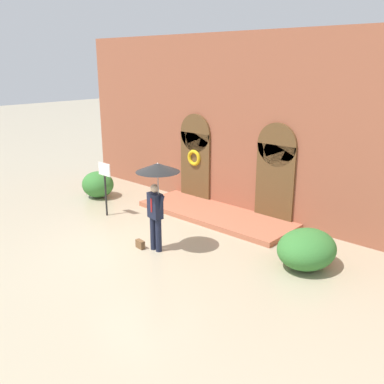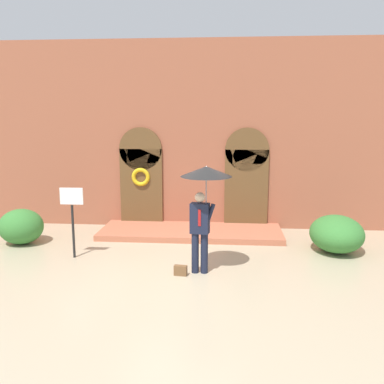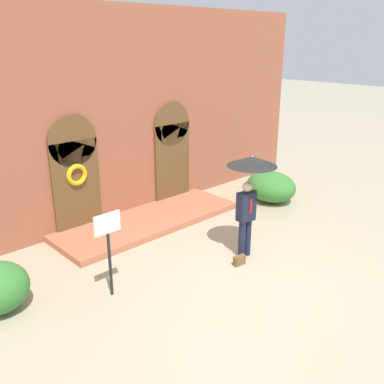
# 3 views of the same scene
# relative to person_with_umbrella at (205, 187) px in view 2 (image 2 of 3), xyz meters

# --- Properties ---
(ground_plane) EXTENTS (80.00, 80.00, 0.00)m
(ground_plane) POSITION_rel_person_with_umbrella_xyz_m (-0.55, -0.08, -1.91)
(ground_plane) COLOR tan
(building_facade) EXTENTS (14.00, 2.30, 5.60)m
(building_facade) POSITION_rel_person_with_umbrella_xyz_m (-0.55, 4.08, 0.77)
(building_facade) COLOR #9E563D
(building_facade) RESTS_ON ground
(person_with_umbrella) EXTENTS (1.10, 1.10, 2.36)m
(person_with_umbrella) POSITION_rel_person_with_umbrella_xyz_m (0.00, 0.00, 0.00)
(person_with_umbrella) COLOR #191E33
(person_with_umbrella) RESTS_ON ground
(handbag) EXTENTS (0.29, 0.16, 0.22)m
(handbag) POSITION_rel_person_with_umbrella_xyz_m (-0.50, -0.20, -1.80)
(handbag) COLOR brown
(handbag) RESTS_ON ground
(sign_post) EXTENTS (0.56, 0.06, 1.72)m
(sign_post) POSITION_rel_person_with_umbrella_xyz_m (-3.21, 0.76, -0.75)
(sign_post) COLOR black
(sign_post) RESTS_ON ground
(shrub_left) EXTENTS (1.18, 1.10, 0.94)m
(shrub_left) POSITION_rel_person_with_umbrella_xyz_m (-5.01, 1.74, -1.44)
(shrub_left) COLOR #387A33
(shrub_left) RESTS_ON ground
(shrub_right) EXTENTS (1.33, 1.59, 0.92)m
(shrub_right) POSITION_rel_person_with_umbrella_xyz_m (3.26, 1.77, -1.45)
(shrub_right) COLOR #387A33
(shrub_right) RESTS_ON ground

